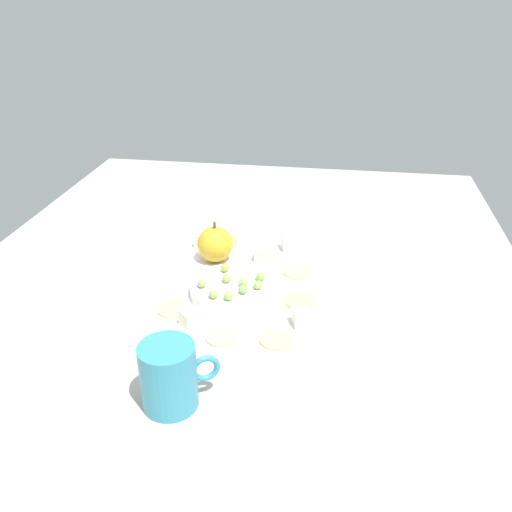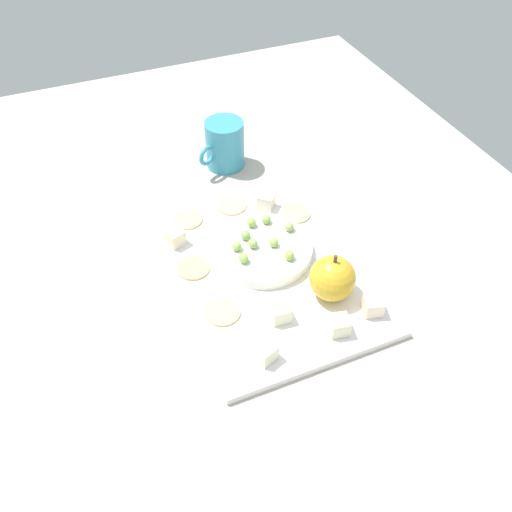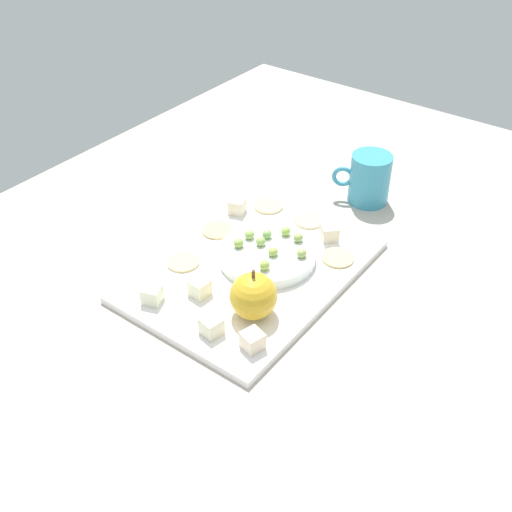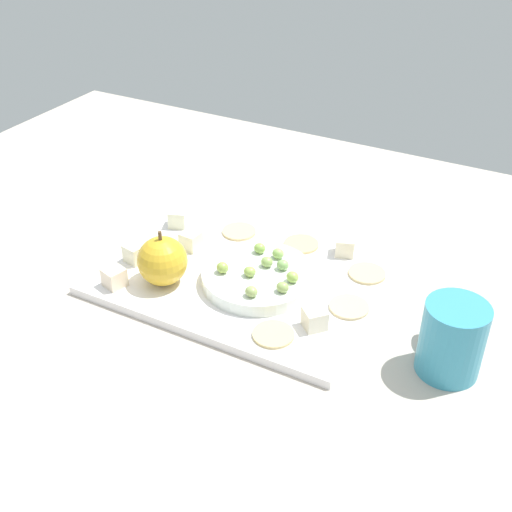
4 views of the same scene
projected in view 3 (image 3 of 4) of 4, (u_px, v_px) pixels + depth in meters
The scene contains 26 objects.
table at pixel (263, 279), 100.64cm from camera, with size 146.03×106.82×4.29cm, color #BCB0A2.
platter at pixel (252, 270), 98.09cm from camera, with size 38.52×27.74×1.22cm, color white.
serving_dish at pixel (265, 254), 98.97cm from camera, with size 15.53×15.53×1.83cm, color white.
apple_whole at pixel (253, 296), 87.07cm from camera, with size 6.86×6.86×6.86cm, color gold.
apple_stem at pixel (253, 274), 84.62cm from camera, with size 0.50×0.50×1.20cm, color brown.
cheese_cube_0 at pixel (211, 326), 85.26cm from camera, with size 2.66×2.66×2.66cm, color #ECE7C2.
cheese_cube_1 at pixel (200, 288), 91.71cm from camera, with size 2.66×2.66×2.66cm, color #F1EDC3.
cheese_cube_2 at pixel (253, 341), 83.06cm from camera, with size 2.66×2.66×2.66cm, color #F8E2C3.
cheese_cube_3 at pixel (330, 233), 102.82cm from camera, with size 2.66×2.66×2.66cm, color #F2E6C7.
cheese_cube_4 at pixel (237, 206), 109.27cm from camera, with size 2.66×2.66×2.66cm, color #F5E5C0.
cheese_cube_5 at pixel (152, 295), 90.48cm from camera, with size 2.66×2.66×2.66cm, color #F1F0CB.
cracker_0 at pixel (309, 220), 107.76cm from camera, with size 5.23×5.23×0.40cm, color #D8BE8B.
cracker_1 at pixel (269, 206), 111.36cm from camera, with size 5.23×5.23×0.40cm, color #DFC186.
cracker_2 at pixel (338, 258), 99.29cm from camera, with size 5.23×5.23×0.40cm, color #E2C683.
cracker_3 at pixel (217, 230), 105.38cm from camera, with size 5.23×5.23×0.40cm, color #DABB7B.
cracker_4 at pixel (183, 262), 98.44cm from camera, with size 5.23×5.23×0.40cm, color #DEC186.
grape_0 at pixel (239, 243), 98.44cm from camera, with size 1.68×1.51×1.50cm, color #92BD53.
grape_1 at pixel (267, 234), 100.41cm from camera, with size 1.68×1.51×1.48cm, color #89B663.
grape_2 at pixel (298, 238), 99.66cm from camera, with size 1.68×1.51×1.45cm, color #95AF5D.
grape_3 at pixel (287, 232), 100.84cm from camera, with size 1.68×1.51×1.57cm, color #9DC255.
grape_4 at pixel (261, 241), 98.81cm from camera, with size 1.68×1.51×1.47cm, color #96B65F.
grape_5 at pixel (249, 235), 100.29cm from camera, with size 1.68×1.51×1.49cm, color #97C061.
grape_6 at pixel (302, 253), 96.38cm from camera, with size 1.68×1.51×1.43cm, color #97AC60.
grape_7 at pixel (265, 265), 93.86cm from camera, with size 1.68×1.51×1.59cm, color #99B64F.
grape_8 at pixel (273, 252), 96.72cm from camera, with size 1.68×1.51×1.40cm, color #97B451.
cup at pixel (369, 179), 112.68cm from camera, with size 7.38×9.97×9.30cm.
Camera 3 is at (62.73, 45.46, 66.51)cm, focal length 43.52 mm.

